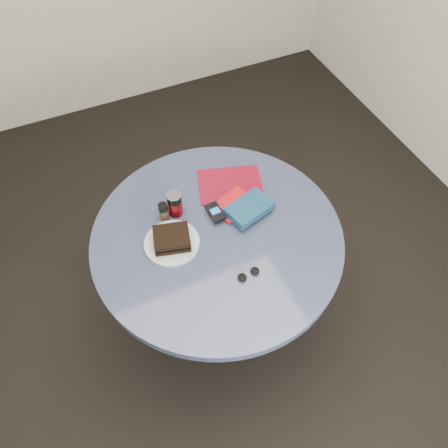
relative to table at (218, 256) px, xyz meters
name	(u,v)px	position (x,y,z in m)	size (l,w,h in m)	color
ground	(219,316)	(0.00, 0.00, -0.59)	(4.00, 4.00, 0.00)	black
table	(218,256)	(0.00, 0.00, 0.00)	(1.00, 1.00, 0.75)	black
plate	(172,243)	(-0.18, 0.03, 0.17)	(0.22, 0.22, 0.01)	silver
sandwich	(172,239)	(-0.18, 0.03, 0.20)	(0.16, 0.15, 0.05)	black
soda_can	(175,204)	(-0.11, 0.17, 0.22)	(0.08, 0.08, 0.11)	#620407
pepper_grinder	(164,212)	(-0.16, 0.16, 0.21)	(0.04, 0.04, 0.09)	#4C3920
magazine	(230,185)	(0.16, 0.22, 0.17)	(0.27, 0.20, 0.00)	maroon
red_book	(233,204)	(0.12, 0.10, 0.18)	(0.17, 0.11, 0.01)	red
novel	(249,208)	(0.16, 0.04, 0.20)	(0.18, 0.12, 0.03)	navy
mp3_player	(215,212)	(0.03, 0.09, 0.19)	(0.06, 0.10, 0.02)	black
headphones	(249,274)	(0.03, -0.22, 0.17)	(0.09, 0.04, 0.02)	black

